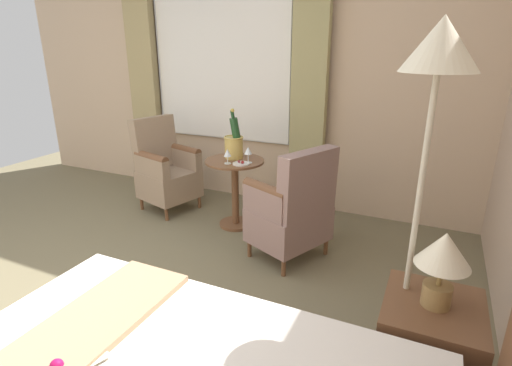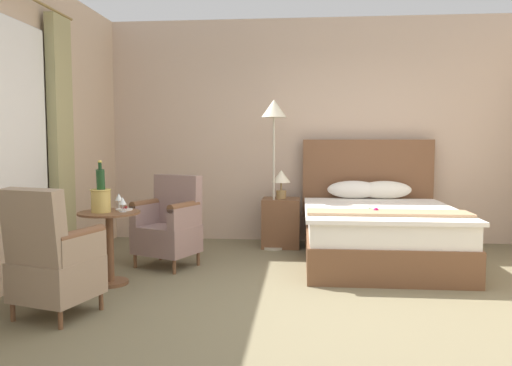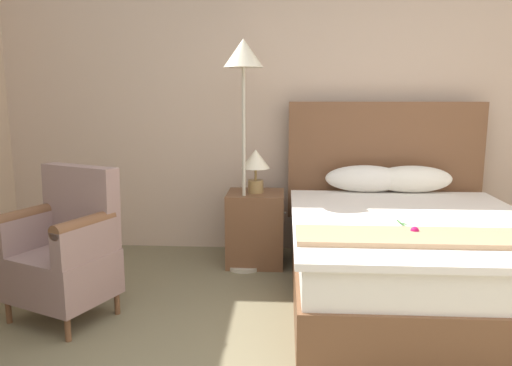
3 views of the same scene
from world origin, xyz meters
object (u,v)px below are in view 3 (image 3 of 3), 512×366
(bedside_lamp, at_px, (256,164))
(armchair_by_window, at_px, (65,250))
(nightstand, at_px, (256,228))
(bed, at_px, (407,250))
(floor_lamp_brass, at_px, (243,81))

(bedside_lamp, bearing_deg, armchair_by_window, -136.56)
(nightstand, bearing_deg, bed, -31.46)
(bed, height_order, nightstand, bed)
(bed, xyz_separation_m, bedside_lamp, (-1.10, 0.67, 0.50))
(nightstand, height_order, floor_lamp_brass, floor_lamp_brass)
(bedside_lamp, bearing_deg, nightstand, 0.00)
(floor_lamp_brass, bearing_deg, bedside_lamp, 56.69)
(armchair_by_window, bearing_deg, bedside_lamp, 43.44)
(armchair_by_window, bearing_deg, bed, 10.48)
(bed, height_order, floor_lamp_brass, floor_lamp_brass)
(bed, xyz_separation_m, floor_lamp_brass, (-1.18, 0.54, 1.16))
(bedside_lamp, height_order, armchair_by_window, bedside_lamp)
(nightstand, height_order, armchair_by_window, armchair_by_window)
(bed, distance_m, armchair_by_window, 2.28)
(bed, height_order, bedside_lamp, bed)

